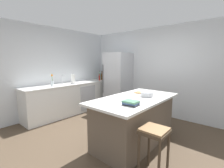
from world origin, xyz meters
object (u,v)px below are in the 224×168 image
kitchen_island (135,120)px  hot_sauce_bottle (99,78)px  gin_bottle (100,76)px  sink_faucet (63,79)px  whiskey_bottle (102,76)px  paper_towel_roll (73,79)px  wine_bottle (104,75)px  refrigerator (118,81)px  bar_stool (154,137)px  flower_vase (52,82)px  cutting_board (143,93)px  mixing_bowl (147,94)px  cookbook_stack (131,103)px

kitchen_island → hot_sauce_bottle: (-2.40, 1.40, 0.56)m
gin_bottle → hot_sauce_bottle: gin_bottle is taller
sink_faucet → whiskey_bottle: 1.59m
paper_towel_roll → wine_bottle: wine_bottle is taller
refrigerator → whiskey_bottle: 0.81m
gin_bottle → bar_stool: bearing=-33.4°
kitchen_island → paper_towel_roll: bearing=172.8°
flower_vase → whiskey_bottle: 1.98m
sink_faucet → gin_bottle: bearing=88.1°
flower_vase → wine_bottle: (-0.04, 2.06, 0.05)m
paper_towel_roll → hot_sauce_bottle: (0.04, 1.09, -0.04)m
sink_faucet → wine_bottle: wine_bottle is taller
flower_vase → hot_sauce_bottle: 1.78m
refrigerator → gin_bottle: refrigerator is taller
sink_faucet → hot_sauce_bottle: bearing=84.1°
hot_sauce_bottle → cutting_board: 2.50m
bar_stool → gin_bottle: gin_bottle is taller
flower_vase → wine_bottle: bearing=91.1°
sink_faucet → flower_vase: (0.11, -0.39, -0.05)m
sink_faucet → gin_bottle: size_ratio=0.95×
whiskey_bottle → kitchen_island: bearing=-33.0°
flower_vase → mixing_bowl: bearing=13.2°
cutting_board → flower_vase: bearing=-160.4°
wine_bottle → gin_bottle: 0.18m
refrigerator → wine_bottle: refrigerator is taller
whiskey_bottle → wine_bottle: bearing=90.3°
kitchen_island → cutting_board: cutting_board is taller
wine_bottle → cookbook_stack: wine_bottle is taller
flower_vase → hot_sauce_bottle: size_ratio=1.37×
bar_stool → whiskey_bottle: bearing=145.3°
refrigerator → paper_towel_roll: bearing=-122.2°
gin_bottle → cookbook_stack: gin_bottle is taller
bar_stool → flower_vase: (-3.12, 0.21, 0.48)m
mixing_bowl → paper_towel_roll: bearing=178.1°
kitchen_island → mixing_bowl: 0.56m
refrigerator → cutting_board: size_ratio=5.01×
kitchen_island → refrigerator: (-1.66, 1.54, 0.48)m
paper_towel_roll → cookbook_stack: paper_towel_roll is taller
wine_bottle → refrigerator: bearing=-10.2°
paper_towel_roll → mixing_bowl: size_ratio=1.29×
refrigerator → sink_faucet: 1.77m
refrigerator → paper_towel_roll: (-0.78, -1.23, 0.12)m
paper_towel_roll → whiskey_bottle: size_ratio=0.97×
paper_towel_roll → sink_faucet: bearing=-109.7°
bar_stool → whiskey_bottle: 3.87m
wine_bottle → gin_bottle: wine_bottle is taller
kitchen_island → flower_vase: 2.53m
wine_bottle → bar_stool: bearing=-35.7°
bar_stool → wine_bottle: size_ratio=1.67×
refrigerator → bar_stool: (2.35, -2.13, -0.37)m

